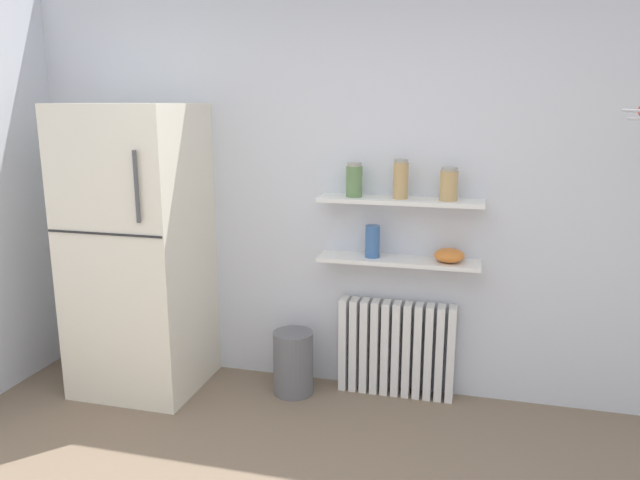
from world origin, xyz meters
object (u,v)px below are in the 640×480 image
Objects in this scene: storage_jar_0 at (354,180)px; shelf_bowl at (449,255)px; storage_jar_2 at (449,184)px; radiator at (396,349)px; vase at (372,241)px; storage_jar_1 at (401,179)px; trash_bin at (293,363)px; refrigerator at (139,250)px.

shelf_bowl is at bearing 0.00° from storage_jar_0.
storage_jar_0 reaches higher than shelf_bowl.
storage_jar_0 reaches higher than storage_jar_2.
radiator is 0.71m from vase.
trash_bin is at bearing -168.72° from storage_jar_1.
storage_jar_1 is at bearing -0.00° from vase.
storage_jar_1 is 0.41m from vase.
shelf_bowl is at bearing -5.72° from radiator.
storage_jar_0 is at bearing 180.00° from storage_jar_1.
storage_jar_0 is (-0.28, -0.03, 1.06)m from radiator.
radiator is 3.78× the size of storage_jar_2.
radiator is at bearing 13.87° from trash_bin.
shelf_bowl is (0.30, -0.03, 0.63)m from radiator.
refrigerator is 9.24× the size of vase.
shelf_bowl is at bearing 7.70° from trash_bin.
refrigerator reaches higher than radiator.
refrigerator reaches higher than vase.
vase is at bearing 180.00° from storage_jar_1.
storage_jar_2 is at bearing 7.88° from trash_bin.
storage_jar_2 is 0.47× the size of trash_bin.
storage_jar_1 is at bearing -0.00° from storage_jar_0.
storage_jar_2 is 1.47m from trash_bin.
trash_bin is (-0.93, -0.13, -0.73)m from shelf_bowl.
refrigerator is 1.21m from trash_bin.
shelf_bowl is (0.02, 0.00, -0.42)m from storage_jar_2.
shelf_bowl is 1.19m from trash_bin.
storage_jar_2 is (0.28, 0.00, -0.02)m from storage_jar_1.
storage_jar_0 is 1.14× the size of shelf_bowl.
refrigerator is at bearing -172.92° from shelf_bowl.
trash_bin is at bearing -160.41° from storage_jar_0.
storage_jar_1 is 0.53m from shelf_bowl.
trash_bin is at bearing -165.05° from vase.
radiator is 1.77× the size of trash_bin.
storage_jar_1 is at bearing 11.28° from trash_bin.
shelf_bowl is at bearing 0.00° from storage_jar_1.
storage_jar_1 is 0.57× the size of trash_bin.
storage_jar_2 is at bearing 0.00° from storage_jar_0.
radiator is 3.68× the size of vase.
storage_jar_2 is (1.88, 0.24, 0.45)m from refrigerator.
storage_jar_2 is at bearing 180.00° from shelf_bowl.
storage_jar_1 is 1.33m from trash_bin.
vase is (-0.44, 0.00, -0.36)m from storage_jar_2.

